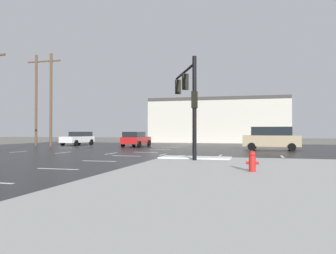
{
  "coord_description": "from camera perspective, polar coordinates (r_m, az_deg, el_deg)",
  "views": [
    {
      "loc": [
        8.43,
        -23.05,
        1.68
      ],
      "look_at": [
        0.1,
        8.44,
        2.07
      ],
      "focal_mm": 36.13,
      "sensor_mm": 36.0,
      "label": 1
    }
  ],
  "objects": [
    {
      "name": "strip_building_background",
      "position": [
        51.31,
        8.62,
        1.07
      ],
      "size": [
        19.93,
        8.0,
        6.49
      ],
      "color": "beige",
      "rests_on": "ground_plane"
    },
    {
      "name": "traffic_signal_mast",
      "position": [
        19.53,
        3.45,
        5.75
      ],
      "size": [
        2.33,
        5.05,
        5.52
      ],
      "rotation": [
        0.0,
        0.0,
        1.98
      ],
      "color": "black",
      "rests_on": "sidewalk_corner"
    },
    {
      "name": "suv_tan",
      "position": [
        30.83,
        17.07,
        -1.75
      ],
      "size": [
        4.93,
        2.4,
        2.03
      ],
      "rotation": [
        0.0,
        0.0,
        3.08
      ],
      "color": "tan",
      "rests_on": "road_asphalt"
    },
    {
      "name": "snow_strip_curbside",
      "position": [
        19.42,
        4.61,
        -5.14
      ],
      "size": [
        4.0,
        1.6,
        0.06
      ],
      "primitive_type": "cube",
      "color": "white",
      "rests_on": "sidewalk_corner"
    },
    {
      "name": "sedan_red",
      "position": [
        36.02,
        -5.45,
        -2.0
      ],
      "size": [
        2.07,
        4.56,
        1.58
      ],
      "rotation": [
        0.0,
        0.0,
        1.56
      ],
      "color": "#B21919",
      "rests_on": "road_asphalt"
    },
    {
      "name": "utility_pole_distant",
      "position": [
        41.75,
        -21.35,
        4.53
      ],
      "size": [
        2.2,
        0.28,
        10.44
      ],
      "color": "brown",
      "rests_on": "ground_plane"
    },
    {
      "name": "ground_plane",
      "position": [
        24.6,
        -5.28,
        -4.6
      ],
      "size": [
        120.0,
        120.0,
        0.0
      ],
      "primitive_type": "plane",
      "color": "slate"
    },
    {
      "name": "road_asphalt",
      "position": [
        24.6,
        -5.28,
        -4.58
      ],
      "size": [
        44.0,
        44.0,
        0.02
      ],
      "primitive_type": "cube",
      "color": "#232326",
      "rests_on": "ground_plane"
    },
    {
      "name": "utility_pole_far",
      "position": [
        38.2,
        -19.14,
        4.64
      ],
      "size": [
        2.2,
        0.28,
        9.97
      ],
      "color": "brown",
      "rests_on": "ground_plane"
    },
    {
      "name": "fire_hydrant",
      "position": [
        13.24,
        14.03,
        -5.62
      ],
      "size": [
        0.48,
        0.26,
        0.79
      ],
      "color": "red",
      "rests_on": "sidewalk_corner"
    },
    {
      "name": "sedan_white",
      "position": [
        41.2,
        -14.89,
        -1.81
      ],
      "size": [
        2.37,
        4.66,
        1.58
      ],
      "rotation": [
        0.0,
        0.0,
        -1.67
      ],
      "color": "white",
      "rests_on": "road_asphalt"
    },
    {
      "name": "lane_markings",
      "position": [
        22.91,
        -3.63,
        -4.83
      ],
      "size": [
        36.15,
        36.15,
        0.01
      ],
      "color": "silver",
      "rests_on": "road_asphalt"
    }
  ]
}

